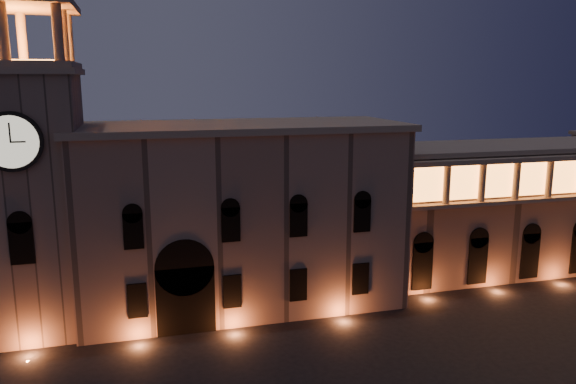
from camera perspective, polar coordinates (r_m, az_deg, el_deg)
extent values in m
cube|color=#8B6E5B|center=(54.32, -4.79, -2.63)|extent=(30.00, 12.00, 17.00)
cube|color=gray|center=(52.88, -4.95, 6.66)|extent=(30.80, 12.80, 0.60)
cube|color=black|center=(50.17, -10.40, -10.60)|extent=(5.00, 1.40, 6.00)
cylinder|color=black|center=(49.14, -10.52, -7.36)|extent=(5.00, 1.40, 5.00)
cube|color=orange|center=(50.06, -10.37, -10.90)|extent=(4.20, 0.20, 5.00)
cube|color=#8B6E5B|center=(52.74, -24.80, -1.30)|extent=(9.00, 9.00, 22.00)
cube|color=gray|center=(51.66, -25.86, 10.97)|extent=(9.80, 9.80, 0.50)
cylinder|color=black|center=(47.29, -26.31, 4.60)|extent=(4.60, 0.35, 4.60)
cylinder|color=beige|center=(47.15, -26.34, 4.58)|extent=(4.00, 0.12, 4.00)
cube|color=gray|center=(51.67, -25.90, 11.52)|extent=(9.40, 9.40, 0.50)
cube|color=orange|center=(51.68, -25.93, 11.85)|extent=(6.80, 6.80, 0.15)
cylinder|color=gray|center=(48.04, -26.98, 14.34)|extent=(0.76, 0.76, 4.20)
cylinder|color=gray|center=(47.47, -22.35, 14.76)|extent=(0.76, 0.76, 4.20)
cylinder|color=gray|center=(55.51, -25.41, 13.91)|extent=(0.76, 0.76, 4.20)
cylinder|color=gray|center=(55.01, -21.39, 14.25)|extent=(0.76, 0.76, 4.20)
cylinder|color=gray|center=(51.24, -21.83, 14.49)|extent=(0.76, 0.76, 4.20)
cube|color=gray|center=(51.99, -26.38, 16.74)|extent=(9.80, 9.80, 0.60)
cube|color=#866855|center=(70.71, 23.12, -1.47)|extent=(40.00, 10.00, 14.00)
cube|color=gray|center=(69.57, 23.58, 4.36)|extent=(40.60, 10.60, 0.50)
cube|color=gray|center=(66.14, 26.20, -0.53)|extent=(40.00, 1.20, 0.40)
cube|color=gray|center=(65.48, 26.52, 3.15)|extent=(40.00, 1.40, 0.50)
cube|color=orange|center=(66.17, 26.05, 1.43)|extent=(38.00, 0.15, 3.60)
cylinder|color=gray|center=(55.56, 12.29, 0.63)|extent=(0.70, 0.70, 4.00)
cylinder|color=gray|center=(57.50, 15.84, 0.81)|extent=(0.70, 0.70, 4.00)
cylinder|color=gray|center=(59.64, 19.13, 0.98)|extent=(0.70, 0.70, 4.00)
cylinder|color=gray|center=(61.97, 22.20, 1.14)|extent=(0.70, 0.70, 4.00)
cylinder|color=gray|center=(64.47, 25.03, 1.28)|extent=(0.70, 0.70, 4.00)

